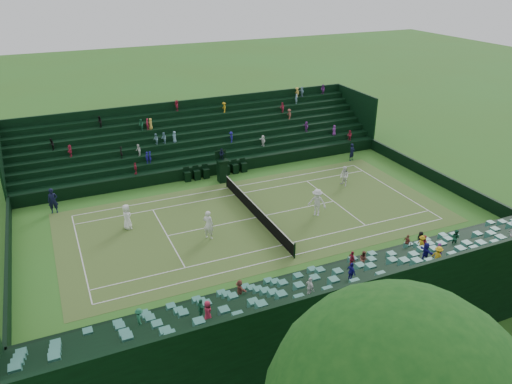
% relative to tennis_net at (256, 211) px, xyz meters
% --- Properties ---
extents(ground, '(160.00, 160.00, 0.00)m').
position_rel_tennis_net_xyz_m(ground, '(0.00, 0.00, -0.53)').
color(ground, '#3A6A21').
rests_on(ground, ground).
extents(court_surface, '(12.97, 26.77, 0.01)m').
position_rel_tennis_net_xyz_m(court_surface, '(0.00, 0.00, -0.52)').
color(court_surface, '#337D29').
rests_on(court_surface, ground).
extents(perimeter_wall_north, '(17.17, 0.20, 1.00)m').
position_rel_tennis_net_xyz_m(perimeter_wall_north, '(0.00, 15.88, -0.03)').
color(perimeter_wall_north, black).
rests_on(perimeter_wall_north, ground).
extents(perimeter_wall_south, '(17.17, 0.20, 1.00)m').
position_rel_tennis_net_xyz_m(perimeter_wall_south, '(0.00, -15.88, -0.03)').
color(perimeter_wall_south, black).
rests_on(perimeter_wall_south, ground).
extents(perimeter_wall_east, '(0.20, 31.77, 1.00)m').
position_rel_tennis_net_xyz_m(perimeter_wall_east, '(8.48, 0.00, -0.03)').
color(perimeter_wall_east, black).
rests_on(perimeter_wall_east, ground).
extents(perimeter_wall_west, '(0.20, 31.77, 1.00)m').
position_rel_tennis_net_xyz_m(perimeter_wall_west, '(-8.48, 0.00, -0.03)').
color(perimeter_wall_west, black).
rests_on(perimeter_wall_west, ground).
extents(north_grandstand, '(6.60, 32.00, 4.90)m').
position_rel_tennis_net_xyz_m(north_grandstand, '(12.66, 0.00, 1.02)').
color(north_grandstand, black).
rests_on(north_grandstand, ground).
extents(south_grandstand, '(6.60, 32.00, 4.90)m').
position_rel_tennis_net_xyz_m(south_grandstand, '(-12.66, 0.00, 1.02)').
color(south_grandstand, black).
rests_on(south_grandstand, ground).
extents(tennis_net, '(11.67, 0.10, 1.06)m').
position_rel_tennis_net_xyz_m(tennis_net, '(0.00, 0.00, 0.00)').
color(tennis_net, black).
rests_on(tennis_net, ground).
extents(umpire_chair, '(0.91, 0.91, 2.86)m').
position_rel_tennis_net_xyz_m(umpire_chair, '(-6.92, 0.06, 0.70)').
color(umpire_chair, black).
rests_on(umpire_chair, ground).
extents(courtside_chairs, '(0.53, 5.50, 1.15)m').
position_rel_tennis_net_xyz_m(courtside_chairs, '(-8.19, -0.05, -0.09)').
color(courtside_chairs, black).
rests_on(courtside_chairs, ground).
extents(player_near_west, '(0.93, 0.66, 1.79)m').
position_rel_tennis_net_xyz_m(player_near_west, '(-2.07, -8.56, 0.37)').
color(player_near_west, white).
rests_on(player_near_west, ground).
extents(player_near_east, '(0.86, 0.85, 2.00)m').
position_rel_tennis_net_xyz_m(player_near_east, '(1.38, -3.98, 0.47)').
color(player_near_east, white).
rests_on(player_near_east, ground).
extents(player_far_west, '(0.89, 0.75, 1.64)m').
position_rel_tennis_net_xyz_m(player_far_west, '(-2.19, 8.71, 0.29)').
color(player_far_west, white).
rests_on(player_far_west, ground).
extents(player_far_east, '(1.46, 1.46, 2.02)m').
position_rel_tennis_net_xyz_m(player_far_east, '(1.40, 4.09, 0.49)').
color(player_far_east, white).
rests_on(player_far_east, ground).
extents(line_judge_north, '(0.56, 0.68, 1.59)m').
position_rel_tennis_net_xyz_m(line_judge_north, '(-6.66, 12.43, 0.27)').
color(line_judge_north, black).
rests_on(line_judge_north, ground).
extents(line_judge_south, '(0.51, 0.72, 1.87)m').
position_rel_tennis_net_xyz_m(line_judge_south, '(-6.58, -12.94, 0.41)').
color(line_judge_south, black).
rests_on(line_judge_south, ground).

